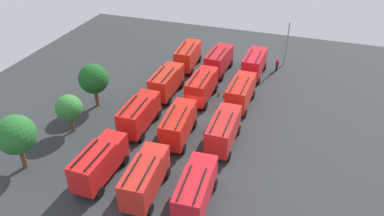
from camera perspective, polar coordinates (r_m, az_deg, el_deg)
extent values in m
plane|color=#2D3033|center=(46.12, 0.00, -1.47)|extent=(63.75, 63.75, 0.00)
cube|color=red|center=(35.24, 1.62, -9.75)|extent=(2.34, 2.62, 2.60)
cube|color=#8C9EAD|center=(35.80, 2.04, -8.28)|extent=(0.20, 2.13, 1.46)
cube|color=red|center=(32.71, 0.09, -13.54)|extent=(4.94, 2.77, 2.90)
cube|color=black|center=(31.73, -1.12, -11.33)|extent=(4.32, 0.37, 0.12)
cube|color=black|center=(31.47, 1.33, -11.79)|extent=(4.32, 0.37, 0.12)
cube|color=silver|center=(36.88, 2.06, -9.85)|extent=(0.34, 2.38, 0.28)
cylinder|color=black|center=(36.66, -0.19, -11.00)|extent=(1.12, 0.41, 1.10)
cylinder|color=black|center=(36.27, 3.54, -11.68)|extent=(1.12, 0.41, 1.10)
cube|color=red|center=(42.49, 5.70, -1.54)|extent=(2.23, 2.52, 2.60)
cube|color=#8C9EAD|center=(43.18, 6.04, -0.45)|extent=(0.10, 2.13, 1.46)
cube|color=red|center=(39.61, 4.54, -4.06)|extent=(4.83, 2.55, 2.90)
cube|color=black|center=(38.82, 3.66, -2.02)|extent=(4.32, 0.17, 0.12)
cube|color=black|center=(38.58, 5.63, -2.38)|extent=(4.32, 0.17, 0.12)
cube|color=silver|center=(44.11, 5.98, -1.95)|extent=(0.23, 2.38, 0.28)
cylinder|color=black|center=(43.74, 4.12, -2.81)|extent=(1.10, 0.36, 1.10)
cylinder|color=black|center=(43.36, 7.19, -3.37)|extent=(1.10, 0.36, 1.10)
cylinder|color=black|center=(39.96, 2.33, -6.69)|extent=(1.10, 0.36, 1.10)
cylinder|color=black|center=(39.54, 5.70, -7.34)|extent=(1.10, 0.36, 1.10)
cube|color=red|center=(49.80, 8.21, 3.77)|extent=(2.26, 2.55, 2.60)
cube|color=#8C9EAD|center=(50.57, 8.51, 4.62)|extent=(0.13, 2.13, 1.46)
cube|color=red|center=(46.74, 7.25, 2.00)|extent=(4.86, 2.61, 2.90)
cube|color=black|center=(46.09, 6.56, 3.84)|extent=(4.32, 0.22, 0.12)
cube|color=black|center=(45.85, 8.22, 3.54)|extent=(4.32, 0.22, 0.12)
cube|color=silver|center=(51.39, 8.42, 3.25)|extent=(0.25, 2.38, 0.28)
cylinder|color=black|center=(50.94, 6.82, 2.58)|extent=(1.11, 0.37, 1.10)
cylinder|color=black|center=(50.55, 9.45, 2.10)|extent=(1.11, 0.37, 1.10)
cylinder|color=black|center=(46.85, 5.34, -0.22)|extent=(1.11, 0.37, 1.10)
cylinder|color=black|center=(46.43, 8.19, -0.77)|extent=(1.11, 0.37, 1.10)
cube|color=red|center=(57.74, 10.11, 7.80)|extent=(2.25, 2.54, 2.60)
cube|color=#8C9EAD|center=(58.57, 10.35, 8.48)|extent=(0.12, 2.13, 1.46)
cube|color=red|center=(54.55, 9.40, 6.52)|extent=(4.85, 2.59, 2.90)
cube|color=black|center=(53.99, 8.83, 8.14)|extent=(4.32, 0.20, 0.12)
cube|color=black|center=(53.79, 10.27, 7.90)|extent=(4.32, 0.20, 0.12)
cube|color=silver|center=(59.30, 10.24, 7.24)|extent=(0.25, 2.38, 0.28)
cylinder|color=black|center=(58.75, 8.86, 6.70)|extent=(1.11, 0.37, 1.10)
cylinder|color=black|center=(58.42, 11.16, 6.30)|extent=(1.11, 0.37, 1.10)
cylinder|color=black|center=(54.45, 7.75, 4.61)|extent=(1.11, 0.37, 1.10)
cylinder|color=black|center=(54.09, 10.22, 4.17)|extent=(1.11, 0.37, 1.10)
cube|color=red|center=(36.60, -5.84, -8.04)|extent=(2.36, 2.64, 2.60)
cube|color=#8C9EAD|center=(37.15, -5.31, -6.66)|extent=(0.22, 2.13, 1.46)
cube|color=red|center=(34.13, -7.91, -11.51)|extent=(4.95, 2.81, 2.90)
cube|color=black|center=(33.29, -9.22, -9.32)|extent=(4.32, 0.40, 0.12)
cube|color=black|center=(32.84, -6.98, -9.79)|extent=(4.32, 0.40, 0.12)
cube|color=silver|center=(38.19, -5.13, -8.22)|extent=(0.35, 2.38, 0.28)
cylinder|color=black|center=(38.12, -7.33, -9.28)|extent=(1.12, 0.42, 1.10)
cylinder|color=black|center=(37.43, -3.86, -9.98)|extent=(1.12, 0.42, 1.10)
cylinder|color=black|center=(34.97, -10.32, -14.40)|extent=(1.12, 0.42, 1.10)
cylinder|color=black|center=(34.23, -6.53, -15.30)|extent=(1.12, 0.42, 1.10)
cube|color=red|center=(43.26, -1.19, -0.69)|extent=(2.37, 2.65, 2.60)
cube|color=#8C9EAD|center=(43.94, -0.83, 0.38)|extent=(0.23, 2.13, 1.46)
cube|color=red|center=(40.41, -2.54, -3.14)|extent=(4.97, 2.84, 2.90)
cube|color=black|center=(39.70, -3.54, -1.15)|extent=(4.32, 0.43, 0.12)
cube|color=black|center=(39.35, -1.64, -1.43)|extent=(4.32, 0.43, 0.12)
cube|color=silver|center=(44.85, -0.76, -1.10)|extent=(0.37, 2.38, 0.28)
cylinder|color=black|center=(44.57, -2.59, -2.00)|extent=(1.12, 0.43, 1.10)
cylinder|color=black|center=(44.03, 0.41, -2.45)|extent=(1.12, 0.43, 1.10)
cylinder|color=black|center=(40.84, -4.59, -5.77)|extent=(1.12, 0.43, 1.10)
cylinder|color=black|center=(40.25, -1.33, -6.33)|extent=(1.12, 0.43, 1.10)
cube|color=red|center=(50.80, 2.39, 4.71)|extent=(2.22, 2.52, 2.60)
cube|color=#8C9EAD|center=(51.55, 2.75, 5.53)|extent=(0.10, 2.13, 1.46)
cube|color=red|center=(47.79, 1.15, 3.02)|extent=(4.82, 2.54, 2.90)
cube|color=black|center=(47.23, 0.38, 4.81)|extent=(4.32, 0.15, 0.12)
cube|color=black|center=(46.86, 1.97, 4.55)|extent=(4.32, 0.15, 0.12)
cube|color=silver|center=(52.36, 2.75, 4.18)|extent=(0.22, 2.38, 0.28)
cylinder|color=black|center=(52.02, 1.15, 3.51)|extent=(1.10, 0.36, 1.10)
cylinder|color=black|center=(51.42, 3.70, 3.07)|extent=(1.10, 0.36, 1.10)
cylinder|color=black|center=(48.02, -0.68, 0.82)|extent=(1.10, 0.36, 1.10)
cylinder|color=black|center=(47.38, 2.05, 0.32)|extent=(1.10, 0.36, 1.10)
cube|color=red|center=(58.07, 4.94, 8.35)|extent=(2.31, 2.60, 2.60)
cube|color=#8C9EAD|center=(58.87, 5.26, 9.01)|extent=(0.18, 2.13, 1.46)
cube|color=red|center=(54.96, 3.86, 7.11)|extent=(4.91, 2.71, 2.90)
cube|color=black|center=(54.50, 3.23, 8.72)|extent=(4.32, 0.31, 0.12)
cube|color=black|center=(54.13, 4.62, 8.49)|extent=(4.32, 0.31, 0.12)
cube|color=silver|center=(59.60, 5.23, 7.78)|extent=(0.31, 2.38, 0.28)
cylinder|color=black|center=(59.21, 3.81, 7.24)|extent=(1.11, 0.40, 1.10)
cylinder|color=black|center=(58.61, 6.06, 6.85)|extent=(1.11, 0.40, 1.10)
cylinder|color=black|center=(55.03, 2.22, 5.22)|extent=(1.11, 0.40, 1.10)
cylinder|color=black|center=(54.39, 4.61, 4.78)|extent=(1.11, 0.40, 1.10)
cube|color=red|center=(38.87, -12.17, -5.91)|extent=(2.26, 2.55, 2.60)
cube|color=#8C9EAD|center=(39.37, -11.45, -4.67)|extent=(0.13, 2.13, 1.46)
cube|color=red|center=(36.61, -14.98, -8.87)|extent=(4.86, 2.61, 2.90)
cube|color=black|center=(35.97, -16.25, -6.70)|extent=(4.32, 0.22, 0.12)
cube|color=black|center=(35.28, -14.41, -7.25)|extent=(4.32, 0.22, 0.12)
cube|color=silver|center=(40.35, -11.12, -6.21)|extent=(0.25, 2.38, 0.28)
cylinder|color=black|center=(40.51, -13.24, -7.07)|extent=(1.11, 0.38, 1.10)
cylinder|color=black|center=(39.44, -10.26, -7.91)|extent=(1.11, 0.38, 1.10)
cylinder|color=black|center=(37.65, -17.17, -11.43)|extent=(1.11, 0.38, 1.10)
cylinder|color=black|center=(36.49, -14.03, -12.51)|extent=(1.11, 0.38, 1.10)
cube|color=red|center=(45.31, -6.83, 0.75)|extent=(2.22, 2.52, 2.60)
cube|color=#8C9EAD|center=(45.95, -6.33, 1.74)|extent=(0.10, 2.13, 1.46)
cube|color=red|center=(42.61, -8.75, -1.44)|extent=(4.82, 2.55, 2.90)
cube|color=black|center=(42.04, -9.77, 0.50)|extent=(4.32, 0.16, 0.12)
cube|color=black|center=(41.48, -8.08, 0.19)|extent=(4.32, 0.16, 0.12)
cube|color=silver|center=(46.83, -6.15, 0.29)|extent=(0.22, 2.38, 0.28)
cylinder|color=black|center=(46.74, -7.95, -0.50)|extent=(1.10, 0.36, 1.10)
cylinder|color=black|center=(45.86, -5.24, -1.02)|extent=(1.10, 0.36, 1.10)
cylinder|color=black|center=(43.22, -10.69, -3.87)|extent=(1.10, 0.36, 1.10)
cylinder|color=black|center=(42.26, -7.80, -4.51)|extent=(1.10, 0.36, 1.10)
cube|color=red|center=(51.85, -2.91, 5.31)|extent=(2.21, 2.51, 2.60)
cube|color=#8C9EAD|center=(52.58, -2.50, 6.11)|extent=(0.09, 2.13, 1.46)
cube|color=red|center=(48.94, -4.42, 3.68)|extent=(4.81, 2.52, 2.90)
cube|color=black|center=(48.46, -5.25, 5.43)|extent=(4.32, 0.14, 0.12)
cube|color=black|center=(47.96, -3.74, 5.20)|extent=(4.32, 0.14, 0.12)
cube|color=silver|center=(53.37, -2.41, 4.77)|extent=(0.21, 2.38, 0.28)
cylinder|color=black|center=(53.15, -4.00, 4.11)|extent=(1.10, 0.35, 1.10)
cylinder|color=black|center=(52.36, -1.56, 3.71)|extent=(1.10, 0.35, 1.10)
cylinder|color=black|center=(49.29, -6.16, 1.53)|extent=(1.10, 0.35, 1.10)
cylinder|color=black|center=(48.43, -3.58, 1.05)|extent=(1.10, 0.35, 1.10)
cube|color=red|center=(59.47, 0.04, 9.07)|extent=(2.34, 2.62, 2.60)
cube|color=#8C9EAD|center=(60.28, 0.31, 9.73)|extent=(0.20, 2.13, 1.46)
cube|color=red|center=(56.34, -0.92, 7.84)|extent=(4.93, 2.77, 2.90)
cube|color=black|center=(55.88, -1.62, 9.38)|extent=(4.32, 0.36, 0.12)
cube|color=black|center=(55.52, -0.25, 9.24)|extent=(4.32, 0.36, 0.12)
cube|color=silver|center=(60.99, 0.35, 8.51)|extent=(0.33, 2.38, 0.28)
cylinder|color=black|center=(60.58, -1.01, 7.92)|extent=(1.12, 0.41, 1.10)
cylinder|color=black|center=(60.00, 1.21, 7.66)|extent=(1.12, 0.41, 1.10)
cylinder|color=black|center=(56.37, -2.43, 5.91)|extent=(1.12, 0.41, 1.10)
cylinder|color=black|center=(55.74, -0.07, 5.62)|extent=(1.12, 0.41, 1.10)
cylinder|color=black|center=(58.79, 12.89, 6.12)|extent=(0.16, 0.16, 0.85)
cylinder|color=black|center=(58.65, 13.02, 6.04)|extent=(0.16, 0.16, 0.85)
cube|color=#B7140F|center=(58.38, 13.05, 6.78)|extent=(0.46, 0.47, 0.74)
sphere|color=beige|center=(58.17, 13.11, 7.21)|extent=(0.24, 0.24, 0.24)
cylinder|color=#B7140F|center=(58.13, 13.12, 7.29)|extent=(0.30, 0.30, 0.07)
cylinder|color=black|center=(52.13, 6.33, 3.17)|extent=(0.16, 0.16, 0.79)
cylinder|color=black|center=(52.01, 6.14, 3.11)|extent=(0.16, 0.16, 0.79)
cube|color=black|center=(51.72, 6.28, 3.85)|extent=(0.48, 0.45, 0.69)
sphere|color=brown|center=(51.50, 6.31, 4.30)|extent=(0.22, 0.22, 0.22)
cylinder|color=black|center=(51.46, 6.32, 4.38)|extent=(0.28, 0.28, 0.07)
cylinder|color=brown|center=(41.77, -24.66, -7.00)|extent=(0.50, 0.50, 2.49)
sphere|color=#236628|center=(40.11, -25.61, -3.73)|extent=(3.99, 3.99, 3.99)
cylinder|color=brown|center=(45.48, -18.01, -2.38)|extent=(0.38, 0.38, 1.92)
sphere|color=#337A33|center=(44.29, -18.50, 0.02)|extent=(3.07, 3.07, 3.07)
cylinder|color=brown|center=(49.45, -14.52, 1.55)|extent=(0.47, 0.47, 2.37)
sphere|color=#19511E|center=(48.12, -14.97, 4.40)|extent=(3.79, 3.79, 3.79)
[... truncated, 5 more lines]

